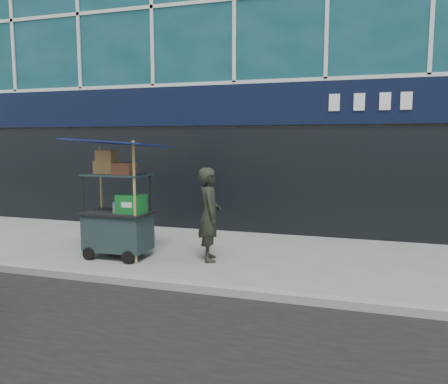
% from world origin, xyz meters
% --- Properties ---
extents(ground, '(80.00, 80.00, 0.00)m').
position_xyz_m(ground, '(0.00, 0.00, 0.00)').
color(ground, slate).
rests_on(ground, ground).
extents(curb, '(80.00, 0.18, 0.12)m').
position_xyz_m(curb, '(0.00, -0.20, 0.06)').
color(curb, gray).
rests_on(curb, ground).
extents(building, '(16.00, 6.20, 12.00)m').
position_xyz_m(building, '(0.00, 6.95, 6.02)').
color(building, gray).
rests_on(building, ground).
extents(vendor_cart, '(1.61, 1.16, 2.16)m').
position_xyz_m(vendor_cart, '(-1.38, 1.10, 0.76)').
color(vendor_cart, '#182729').
rests_on(vendor_cart, ground).
extents(vendor_man, '(0.59, 0.70, 1.65)m').
position_xyz_m(vendor_man, '(0.26, 1.39, 0.82)').
color(vendor_man, black).
rests_on(vendor_man, ground).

